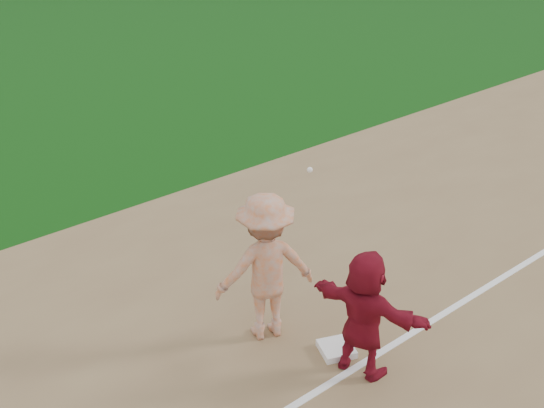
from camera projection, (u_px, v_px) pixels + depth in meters
ground at (340, 324)px, 9.55m from camera, size 160.00×160.00×0.00m
foul_line at (383, 351)px, 8.99m from camera, size 60.00×0.10×0.01m
first_base at (336, 349)px, 8.96m from camera, size 0.56×0.56×0.10m
base_runner at (364, 314)px, 8.29m from camera, size 0.90×1.67×1.72m
first_base_play at (266, 267)px, 8.89m from camera, size 1.54×1.21×2.45m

